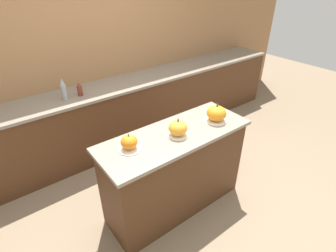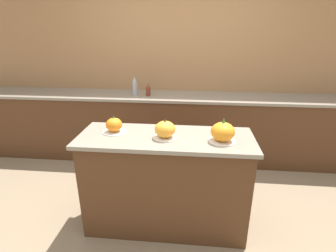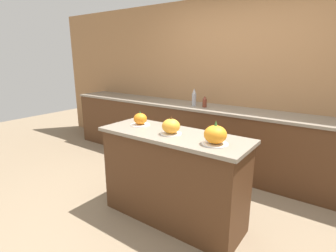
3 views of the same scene
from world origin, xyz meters
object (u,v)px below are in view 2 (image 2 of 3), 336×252
pumpkin_cake_center (165,130)px  pumpkin_cake_right (223,132)px  bottle_short (148,90)px  pumpkin_cake_left (114,126)px  bottle_tall (135,86)px

pumpkin_cake_center → pumpkin_cake_right: bearing=-3.1°
pumpkin_cake_center → bottle_short: (-0.39, 1.40, 0.01)m
pumpkin_cake_left → bottle_tall: (-0.10, 1.32, 0.06)m
pumpkin_cake_center → bottle_tall: (-0.57, 1.40, 0.05)m
pumpkin_cake_center → bottle_tall: 1.52m
pumpkin_cake_right → bottle_short: size_ratio=1.34×
pumpkin_cake_center → bottle_tall: size_ratio=0.78×
bottle_tall → bottle_short: bearing=-1.6°
pumpkin_cake_left → bottle_short: bearing=86.5°
pumpkin_cake_center → pumpkin_cake_left: bearing=169.9°
pumpkin_cake_right → bottle_tall: bearing=126.1°
pumpkin_cake_left → pumpkin_cake_right: 0.95m
pumpkin_cake_center → bottle_short: bearing=105.4°
bottle_short → pumpkin_cake_center: bearing=-74.6°
pumpkin_cake_right → bottle_short: bearing=121.1°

